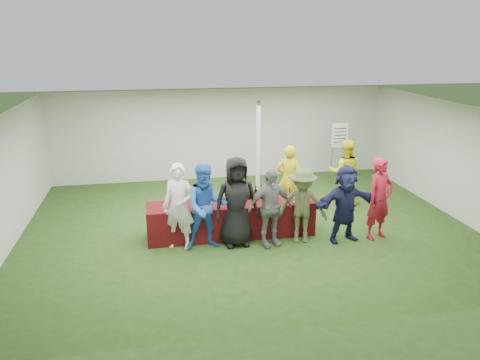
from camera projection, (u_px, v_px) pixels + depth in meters
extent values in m
plane|color=#284719|center=(248.00, 227.00, 10.72)|extent=(60.00, 60.00, 0.00)
plane|color=white|center=(221.00, 134.00, 14.08)|extent=(10.00, 0.00, 10.00)
plane|color=white|center=(305.00, 247.00, 6.57)|extent=(10.00, 0.00, 10.00)
plane|color=white|center=(6.00, 183.00, 9.44)|extent=(0.00, 8.00, 8.00)
plane|color=white|center=(452.00, 159.00, 11.21)|extent=(0.00, 8.00, 8.00)
plane|color=white|center=(248.00, 109.00, 9.93)|extent=(10.00, 10.00, 0.00)
cylinder|color=silver|center=(258.00, 156.00, 11.54)|extent=(0.10, 0.10, 2.70)
cube|color=#531314|center=(231.00, 219.00, 10.17)|extent=(3.60, 0.80, 0.75)
cylinder|color=black|center=(243.00, 195.00, 10.19)|extent=(0.07, 0.07, 0.22)
cylinder|color=black|center=(243.00, 189.00, 10.14)|extent=(0.03, 0.03, 0.08)
cylinder|color=#9C0E10|center=(243.00, 187.00, 10.13)|extent=(0.03, 0.03, 0.02)
cylinder|color=black|center=(249.00, 194.00, 10.25)|extent=(0.07, 0.07, 0.22)
cylinder|color=black|center=(249.00, 188.00, 10.20)|extent=(0.03, 0.03, 0.08)
cylinder|color=#9C0E10|center=(249.00, 186.00, 10.19)|extent=(0.03, 0.03, 0.02)
cylinder|color=black|center=(256.00, 194.00, 10.25)|extent=(0.07, 0.07, 0.22)
cylinder|color=black|center=(256.00, 188.00, 10.20)|extent=(0.03, 0.03, 0.08)
cylinder|color=#9C0E10|center=(256.00, 186.00, 10.19)|extent=(0.03, 0.03, 0.02)
cylinder|color=black|center=(261.00, 194.00, 10.29)|extent=(0.07, 0.07, 0.22)
cylinder|color=black|center=(261.00, 187.00, 10.25)|extent=(0.03, 0.03, 0.08)
cylinder|color=#9C0E10|center=(261.00, 185.00, 10.23)|extent=(0.03, 0.03, 0.02)
cylinder|color=black|center=(266.00, 194.00, 10.27)|extent=(0.07, 0.07, 0.22)
cylinder|color=black|center=(266.00, 188.00, 10.22)|extent=(0.03, 0.03, 0.08)
cylinder|color=#9C0E10|center=(266.00, 185.00, 10.21)|extent=(0.03, 0.03, 0.02)
cylinder|color=black|center=(271.00, 193.00, 10.34)|extent=(0.07, 0.07, 0.22)
cylinder|color=black|center=(271.00, 187.00, 10.29)|extent=(0.03, 0.03, 0.08)
cylinder|color=#9C0E10|center=(271.00, 184.00, 10.28)|extent=(0.03, 0.03, 0.02)
cylinder|color=silver|center=(165.00, 211.00, 9.56)|extent=(0.06, 0.06, 0.00)
cylinder|color=silver|center=(165.00, 209.00, 9.55)|extent=(0.01, 0.01, 0.07)
cylinder|color=silver|center=(164.00, 206.00, 9.52)|extent=(0.06, 0.06, 0.08)
cylinder|color=#410712|center=(164.00, 207.00, 9.53)|extent=(0.05, 0.05, 0.02)
cylinder|color=silver|center=(182.00, 210.00, 9.63)|extent=(0.06, 0.06, 0.00)
cylinder|color=silver|center=(181.00, 208.00, 9.62)|extent=(0.01, 0.01, 0.07)
cylinder|color=silver|center=(181.00, 204.00, 9.60)|extent=(0.06, 0.06, 0.08)
cylinder|color=#410712|center=(181.00, 206.00, 9.61)|extent=(0.05, 0.05, 0.02)
cylinder|color=silver|center=(195.00, 209.00, 9.70)|extent=(0.06, 0.06, 0.00)
cylinder|color=silver|center=(195.00, 207.00, 9.69)|extent=(0.01, 0.01, 0.07)
cylinder|color=silver|center=(195.00, 203.00, 9.67)|extent=(0.06, 0.06, 0.08)
cylinder|color=silver|center=(218.00, 208.00, 9.72)|extent=(0.06, 0.06, 0.00)
cylinder|color=silver|center=(218.00, 207.00, 9.70)|extent=(0.01, 0.01, 0.07)
cylinder|color=silver|center=(218.00, 203.00, 9.68)|extent=(0.06, 0.06, 0.08)
cylinder|color=silver|center=(294.00, 202.00, 10.12)|extent=(0.06, 0.06, 0.00)
cylinder|color=silver|center=(294.00, 200.00, 10.11)|extent=(0.01, 0.01, 0.07)
cylinder|color=silver|center=(294.00, 196.00, 10.09)|extent=(0.06, 0.06, 0.08)
cylinder|color=#410712|center=(294.00, 198.00, 10.09)|extent=(0.05, 0.05, 0.02)
cylinder|color=silver|center=(234.00, 197.00, 10.12)|extent=(0.07, 0.07, 0.20)
cylinder|color=silver|center=(234.00, 192.00, 10.09)|extent=(0.03, 0.03, 0.03)
cube|color=white|center=(300.00, 197.00, 10.38)|extent=(0.25, 0.18, 0.03)
cylinder|color=slate|center=(303.00, 198.00, 10.10)|extent=(0.26, 0.26, 0.18)
cylinder|color=slate|center=(331.00, 166.00, 13.69)|extent=(0.02, 0.02, 1.10)
cylinder|color=slate|center=(344.00, 165.00, 13.77)|extent=(0.02, 0.02, 1.10)
cube|color=white|center=(340.00, 135.00, 13.47)|extent=(0.50, 0.02, 0.70)
cube|color=black|center=(340.00, 128.00, 13.39)|extent=(0.36, 0.01, 0.02)
cube|color=black|center=(340.00, 132.00, 13.42)|extent=(0.36, 0.01, 0.02)
cube|color=black|center=(340.00, 135.00, 13.45)|extent=(0.36, 0.01, 0.02)
cube|color=black|center=(340.00, 139.00, 13.48)|extent=(0.36, 0.01, 0.02)
cube|color=black|center=(340.00, 142.00, 13.51)|extent=(0.36, 0.01, 0.02)
imported|color=gold|center=(288.00, 179.00, 11.37)|extent=(0.69, 0.52, 1.70)
imported|color=yellow|center=(345.00, 172.00, 11.97)|extent=(0.99, 0.87, 1.69)
imported|color=white|center=(179.00, 206.00, 9.43)|extent=(0.76, 0.62, 1.78)
imported|color=blue|center=(206.00, 207.00, 9.41)|extent=(0.91, 0.73, 1.79)
imported|color=black|center=(236.00, 202.00, 9.55)|extent=(0.94, 0.64, 1.88)
imported|color=slate|center=(270.00, 208.00, 9.54)|extent=(1.04, 0.60, 1.66)
imported|color=#49532E|center=(302.00, 205.00, 9.73)|extent=(1.18, 0.88, 1.62)
imported|color=#181A3F|center=(345.00, 204.00, 9.77)|extent=(1.59, 0.72, 1.65)
imported|color=#A31327|center=(379.00, 199.00, 9.89)|extent=(0.76, 0.63, 1.78)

